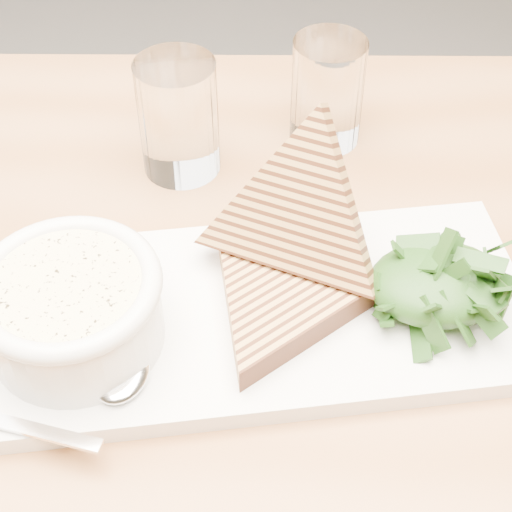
{
  "coord_description": "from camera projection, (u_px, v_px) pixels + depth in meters",
  "views": [
    {
      "loc": [
        0.04,
        -0.42,
        1.21
      ],
      "look_at": [
        0.08,
        -0.03,
        0.79
      ],
      "focal_mm": 55.0,
      "sensor_mm": 36.0,
      "label": 1
    }
  ],
  "objects": [
    {
      "name": "soup_bowl",
      "position": [
        74.0,
        315.0,
        0.54
      ],
      "size": [
        0.12,
        0.12,
        0.05
      ],
      "primitive_type": "cylinder",
      "color": "white",
      "rests_on": "platter"
    },
    {
      "name": "bowl_rim",
      "position": [
        66.0,
        285.0,
        0.52
      ],
      "size": [
        0.13,
        0.13,
        0.01
      ],
      "primitive_type": "torus",
      "color": "white",
      "rests_on": "soup_bowl"
    },
    {
      "name": "arugula_pile",
      "position": [
        440.0,
        277.0,
        0.57
      ],
      "size": [
        0.11,
        0.1,
        0.05
      ],
      "primitive_type": null,
      "color": "#2B5B1C",
      "rests_on": "platter"
    },
    {
      "name": "spoon_handle",
      "position": [
        12.0,
        424.0,
        0.51
      ],
      "size": [
        0.12,
        0.05,
        0.0
      ],
      "primitive_type": "cube",
      "rotation": [
        0.0,
        0.0,
        -0.38
      ],
      "color": "silver",
      "rests_on": "platter"
    },
    {
      "name": "table_top",
      "position": [
        77.0,
        391.0,
        0.57
      ],
      "size": [
        1.36,
        0.99,
        0.04
      ],
      "primitive_type": "cube",
      "rotation": [
        0.0,
        0.0,
        -0.12
      ],
      "color": "#9C683E",
      "rests_on": "ground"
    },
    {
      "name": "glass_near",
      "position": [
        178.0,
        118.0,
        0.68
      ],
      "size": [
        0.07,
        0.07,
        0.11
      ],
      "primitive_type": "cylinder",
      "color": "white",
      "rests_on": "table_top"
    },
    {
      "name": "glass_far",
      "position": [
        327.0,
        92.0,
        0.72
      ],
      "size": [
        0.07,
        0.07,
        0.1
      ],
      "primitive_type": "cylinder",
      "color": "white",
      "rests_on": "table_top"
    },
    {
      "name": "platter",
      "position": [
        259.0,
        314.0,
        0.59
      ],
      "size": [
        0.41,
        0.19,
        0.02
      ],
      "primitive_type": "cube",
      "rotation": [
        0.0,
        0.0,
        0.02
      ],
      "color": "white",
      "rests_on": "table_top"
    },
    {
      "name": "soup",
      "position": [
        66.0,
        287.0,
        0.52
      ],
      "size": [
        0.1,
        0.1,
        0.01
      ],
      "primitive_type": "cylinder",
      "color": "#F7E0A4",
      "rests_on": "soup_bowl"
    },
    {
      "name": "salad_base",
      "position": [
        438.0,
        283.0,
        0.57
      ],
      "size": [
        0.1,
        0.08,
        0.04
      ],
      "primitive_type": "ellipsoid",
      "color": "black",
      "rests_on": "platter"
    },
    {
      "name": "spoon_bowl",
      "position": [
        122.0,
        374.0,
        0.53
      ],
      "size": [
        0.05,
        0.06,
        0.01
      ],
      "primitive_type": "ellipsoid",
      "rotation": [
        0.0,
        0.0,
        -0.38
      ],
      "color": "silver",
      "rests_on": "platter"
    },
    {
      "name": "sandwich_flat",
      "position": [
        283.0,
        297.0,
        0.57
      ],
      "size": [
        0.23,
        0.23,
        0.02
      ],
      "primitive_type": null,
      "rotation": [
        0.0,
        0.0,
        0.55
      ],
      "color": "#B28247",
      "rests_on": "platter"
    },
    {
      "name": "sandwich_lean",
      "position": [
        298.0,
        215.0,
        0.57
      ],
      "size": [
        0.23,
        0.22,
        0.19
      ],
      "primitive_type": null,
      "rotation": [
        1.02,
        0.0,
        -0.52
      ],
      "color": "#B28247",
      "rests_on": "sandwich_flat"
    }
  ]
}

